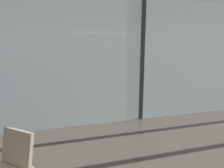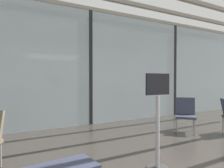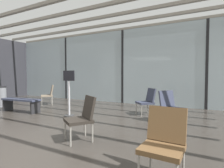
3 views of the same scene
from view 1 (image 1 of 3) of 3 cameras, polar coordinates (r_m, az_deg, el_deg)
name	(u,v)px [view 1 (image 1 of 3)]	position (r m, az deg, el deg)	size (l,w,h in m)	color
glass_curtain_wall	(142,54)	(4.81, 8.98, 9.02)	(14.00, 0.08, 3.41)	silver
window_mullion_1	(142,54)	(4.81, 8.98, 9.02)	(0.10, 0.12, 3.41)	black
parked_airplane	(69,44)	(10.00, -12.85, 11.73)	(13.27, 3.98, 3.98)	#B2BCD6
lounge_chair_6	(10,164)	(2.79, -28.49, -20.44)	(0.71, 0.71, 0.87)	#7F705B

